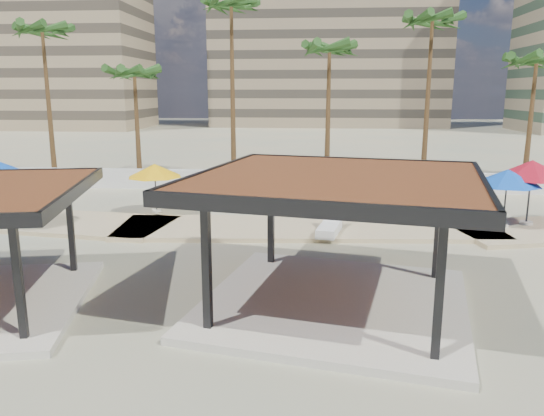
{
  "coord_description": "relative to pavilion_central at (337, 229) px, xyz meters",
  "views": [
    {
      "loc": [
        2.31,
        -14.86,
        5.79
      ],
      "look_at": [
        0.66,
        4.91,
        1.4
      ],
      "focal_mm": 35.0,
      "sensor_mm": 36.0,
      "label": 1
    }
  ],
  "objects": [
    {
      "name": "ground",
      "position": [
        -2.89,
        1.12,
        -2.2
      ],
      "size": [
        200.0,
        200.0,
        0.0
      ],
      "primitive_type": "plane",
      "color": "tan",
      "rests_on": "ground"
    },
    {
      "name": "promenade",
      "position": [
        -0.89,
        8.78,
        -2.14
      ],
      "size": [
        44.45,
        7.97,
        0.24
      ],
      "color": "#C6B284",
      "rests_on": "ground"
    },
    {
      "name": "boundary_wall",
      "position": [
        -2.89,
        17.12,
        -1.6
      ],
      "size": [
        56.0,
        0.3,
        1.2
      ],
      "primitive_type": "cube",
      "color": "silver",
      "rests_on": "ground"
    },
    {
      "name": "building_west",
      "position": [
        -44.89,
        69.12,
        13.07
      ],
      "size": [
        34.0,
        16.0,
        32.4
      ],
      "color": "#937F60",
      "rests_on": "ground"
    },
    {
      "name": "building_mid",
      "position": [
        1.11,
        79.12,
        12.07
      ],
      "size": [
        38.0,
        16.0,
        30.4
      ],
      "color": "#847259",
      "rests_on": "ground"
    },
    {
      "name": "pavilion_central",
      "position": [
        0.0,
        0.0,
        0.0
      ],
      "size": [
        8.6,
        8.6,
        3.68
      ],
      "rotation": [
        0.0,
        0.0,
        -0.21
      ],
      "color": "beige",
      "rests_on": "ground"
    },
    {
      "name": "umbrella_b",
      "position": [
        -8.11,
        10.32,
        -0.06
      ],
      "size": [
        2.76,
        2.76,
        2.28
      ],
      "rotation": [
        0.0,
        0.0,
        -0.08
      ],
      "color": "beige",
      "rests_on": "promenade"
    },
    {
      "name": "umbrella_c",
      "position": [
        8.48,
        9.19,
        0.37
      ],
      "size": [
        3.54,
        3.54,
        2.78
      ],
      "rotation": [
        0.0,
        0.0,
        -0.14
      ],
      "color": "beige",
      "rests_on": "promenade"
    },
    {
      "name": "umbrella_d",
      "position": [
        7.33,
        8.65,
        0.09
      ],
      "size": [
        3.19,
        3.19,
        2.46
      ],
      "rotation": [
        0.0,
        0.0,
        0.17
      ],
      "color": "beige",
      "rests_on": "promenade"
    },
    {
      "name": "lounger_b",
      "position": [
        0.01,
        7.07,
        -1.82
      ],
      "size": [
        1.14,
        2.33,
        0.84
      ],
      "rotation": [
        0.0,
        0.0,
        1.37
      ],
      "color": "white",
      "rests_on": "promenade"
    },
    {
      "name": "palm_b",
      "position": [
        -17.89,
        19.82,
        6.92
      ],
      "size": [
        3.0,
        3.0,
        10.35
      ],
      "color": "brown",
      "rests_on": "ground"
    },
    {
      "name": "palm_c",
      "position": [
        -11.89,
        19.22,
        4.44
      ],
      "size": [
        3.0,
        3.0,
        7.72
      ],
      "color": "brown",
      "rests_on": "ground"
    },
    {
      "name": "palm_d",
      "position": [
        -5.89,
        20.02,
        8.22
      ],
      "size": [
        3.0,
        3.0,
        11.75
      ],
      "color": "brown",
      "rests_on": "ground"
    },
    {
      "name": "palm_e",
      "position": [
        0.11,
        19.52,
        5.76
      ],
      "size": [
        3.0,
        3.0,
        9.11
      ],
      "color": "brown",
      "rests_on": "ground"
    },
    {
      "name": "palm_f",
      "position": [
        6.11,
        19.72,
        7.23
      ],
      "size": [
        3.0,
        3.0,
        10.68
      ],
      "color": "brown",
      "rests_on": "ground"
    },
    {
      "name": "palm_g",
      "position": [
        12.11,
        19.32,
        5.04
      ],
      "size": [
        3.0,
        3.0,
        8.35
      ],
      "color": "brown",
      "rests_on": "ground"
    }
  ]
}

